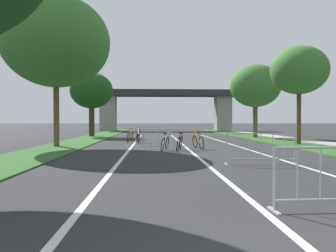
% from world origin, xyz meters
% --- Properties ---
extents(grass_verge_left, '(2.70, 51.40, 0.05)m').
position_xyz_m(grass_verge_left, '(-6.76, 21.03, 0.03)').
color(grass_verge_left, '#2D5B26').
rests_on(grass_verge_left, ground).
extents(grass_verge_right, '(2.70, 51.40, 0.05)m').
position_xyz_m(grass_verge_right, '(6.76, 21.03, 0.03)').
color(grass_verge_right, '#2D5B26').
rests_on(grass_verge_right, ground).
extents(sidewalk_path_right, '(1.65, 51.40, 0.08)m').
position_xyz_m(sidewalk_path_right, '(8.93, 21.03, 0.04)').
color(sidewalk_path_right, '#9E9B93').
rests_on(sidewalk_path_right, ground).
extents(lane_stripe_center, '(0.14, 29.74, 0.01)m').
position_xyz_m(lane_stripe_center, '(0.00, 14.87, 0.00)').
color(lane_stripe_center, silver).
rests_on(lane_stripe_center, ground).
extents(lane_stripe_right_lane, '(0.14, 29.74, 0.01)m').
position_xyz_m(lane_stripe_right_lane, '(2.98, 14.87, 0.00)').
color(lane_stripe_right_lane, silver).
rests_on(lane_stripe_right_lane, ground).
extents(lane_stripe_left_lane, '(0.14, 29.74, 0.01)m').
position_xyz_m(lane_stripe_left_lane, '(-2.98, 14.87, 0.00)').
color(lane_stripe_left_lane, silver).
rests_on(lane_stripe_left_lane, ground).
extents(overpass_bridge, '(20.72, 3.55, 5.62)m').
position_xyz_m(overpass_bridge, '(0.00, 42.48, 3.97)').
color(overpass_bridge, '#2D2D30').
rests_on(overpass_bridge, ground).
extents(tree_left_maple_mid, '(5.87, 5.87, 8.27)m').
position_xyz_m(tree_left_maple_mid, '(-7.10, 16.05, 5.77)').
color(tree_left_maple_mid, brown).
rests_on(tree_left_maple_mid, ground).
extents(tree_left_oak_mid, '(3.78, 3.78, 5.74)m').
position_xyz_m(tree_left_oak_mid, '(-7.28, 27.05, 4.09)').
color(tree_left_oak_mid, '#3D2D1E').
rests_on(tree_left_oak_mid, ground).
extents(tree_right_pine_near, '(3.34, 3.34, 5.85)m').
position_xyz_m(tree_right_pine_near, '(6.86, 16.80, 4.42)').
color(tree_right_pine_near, '#4C3823').
rests_on(tree_right_pine_near, ground).
extents(tree_right_cypress_far, '(4.17, 4.17, 6.12)m').
position_xyz_m(tree_right_cypress_far, '(6.74, 24.55, 4.33)').
color(tree_right_cypress_far, brown).
rests_on(tree_right_cypress_far, ground).
extents(crowd_barrier_second, '(2.38, 0.46, 1.05)m').
position_xyz_m(crowd_barrier_second, '(1.82, 8.70, 0.52)').
color(crowd_barrier_second, '#ADADB2').
rests_on(crowd_barrier_second, ground).
extents(crowd_barrier_third, '(2.39, 0.51, 1.05)m').
position_xyz_m(crowd_barrier_third, '(-1.12, 14.13, 0.52)').
color(crowd_barrier_third, '#ADADB2').
rests_on(crowd_barrier_third, ground).
extents(crowd_barrier_fourth, '(2.39, 0.51, 1.05)m').
position_xyz_m(crowd_barrier_fourth, '(-1.77, 19.56, 0.52)').
color(crowd_barrier_fourth, '#ADADB2').
rests_on(crowd_barrier_fourth, ground).
extents(bicycle_black_0, '(0.48, 1.71, 0.91)m').
position_xyz_m(bicycle_black_0, '(-2.77, 19.01, 0.36)').
color(bicycle_black_0, black).
rests_on(bicycle_black_0, ground).
extents(bicycle_yellow_1, '(0.44, 1.70, 0.98)m').
position_xyz_m(bicycle_yellow_1, '(-3.35, 19.99, 0.36)').
color(bicycle_yellow_1, black).
rests_on(bicycle_yellow_1, ground).
extents(bicycle_purple_2, '(0.71, 1.65, 1.02)m').
position_xyz_m(bicycle_purple_2, '(-0.48, 13.75, 0.39)').
color(bicycle_purple_2, black).
rests_on(bicycle_purple_2, ground).
extents(bicycle_silver_4, '(0.73, 1.71, 0.94)m').
position_xyz_m(bicycle_silver_4, '(-1.20, 13.70, 0.37)').
color(bicycle_silver_4, black).
rests_on(bicycle_silver_4, ground).
extents(bicycle_orange_5, '(0.62, 1.61, 0.96)m').
position_xyz_m(bicycle_orange_5, '(0.53, 14.57, 0.37)').
color(bicycle_orange_5, black).
rests_on(bicycle_orange_5, ground).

